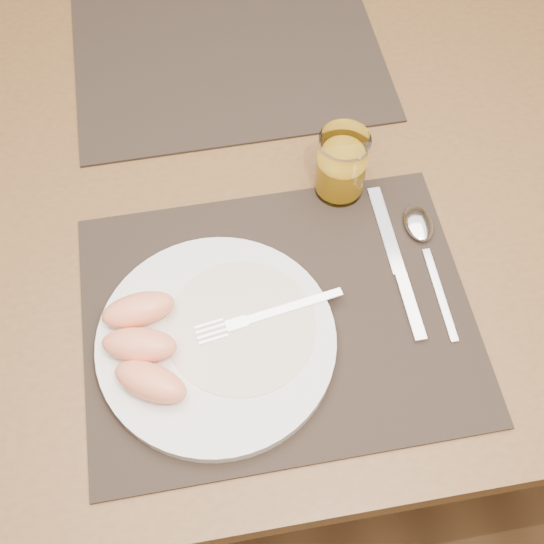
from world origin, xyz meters
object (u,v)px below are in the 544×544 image
(plate, at_px, (217,341))
(juice_glass, at_px, (341,167))
(table, at_px, (263,206))
(knife, at_px, (400,273))
(placemat_far, at_px, (228,54))
(spoon, at_px, (421,233))
(placemat_near, at_px, (278,317))
(fork, at_px, (257,318))

(plate, bearing_deg, juice_glass, 46.21)
(table, xyz_separation_m, knife, (0.14, -0.19, 0.09))
(placemat_far, relative_size, spoon, 2.35)
(placemat_far, height_order, plate, plate)
(plate, relative_size, juice_glass, 2.83)
(placemat_near, distance_m, placemat_far, 0.44)
(juice_glass, bearing_deg, placemat_far, 111.59)
(fork, height_order, spoon, fork)
(table, xyz_separation_m, juice_glass, (0.09, -0.05, 0.13))
(knife, bearing_deg, placemat_far, 110.27)
(juice_glass, bearing_deg, spoon, -46.59)
(placemat_far, bearing_deg, plate, -99.51)
(fork, xyz_separation_m, spoon, (0.22, 0.09, -0.01))
(fork, bearing_deg, plate, -161.18)
(fork, bearing_deg, placemat_far, 86.34)
(placemat_far, xyz_separation_m, plate, (-0.08, -0.46, 0.01))
(knife, bearing_deg, fork, -168.38)
(plate, relative_size, fork, 1.54)
(fork, distance_m, spoon, 0.24)
(spoon, bearing_deg, juice_glass, 133.41)
(placemat_far, distance_m, knife, 0.44)
(placemat_near, xyz_separation_m, spoon, (0.19, 0.08, 0.01))
(juice_glass, bearing_deg, knife, -72.36)
(spoon, bearing_deg, fork, -158.60)
(fork, bearing_deg, placemat_near, 14.76)
(juice_glass, bearing_deg, fork, -127.63)
(placemat_near, distance_m, knife, 0.16)
(spoon, bearing_deg, table, 141.68)
(table, height_order, juice_glass, juice_glass)
(knife, distance_m, spoon, 0.06)
(table, distance_m, fork, 0.25)
(spoon, relative_size, juice_glass, 2.00)
(table, bearing_deg, spoon, -38.32)
(knife, xyz_separation_m, juice_glass, (-0.04, 0.14, 0.04))
(placemat_near, xyz_separation_m, knife, (0.15, 0.03, 0.00))
(placemat_far, height_order, spoon, spoon)
(plate, distance_m, fork, 0.05)
(plate, xyz_separation_m, juice_glass, (0.18, 0.19, 0.03))
(table, xyz_separation_m, placemat_far, (-0.01, 0.22, 0.09))
(fork, relative_size, juice_glass, 1.83)
(placemat_near, relative_size, knife, 2.05)
(plate, relative_size, spoon, 1.41)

